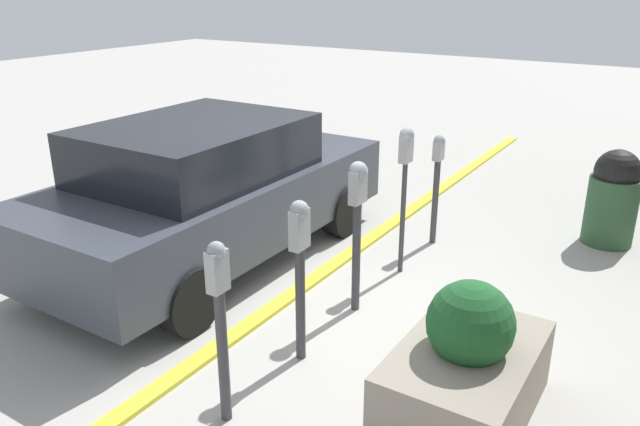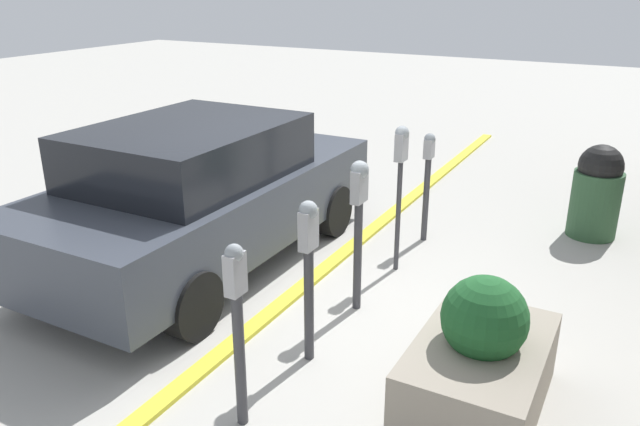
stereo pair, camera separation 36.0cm
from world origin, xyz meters
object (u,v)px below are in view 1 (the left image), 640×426
object	(u,v)px
parked_car_front	(208,190)
parking_meter_farthest	(437,174)
parking_meter_nearest	(220,313)
planter_box	(466,368)
parking_meter_fourth	(405,167)
parking_meter_second	(300,258)
trash_bin	(613,198)
parking_meter_middle	(357,211)

from	to	relation	value
parked_car_front	parking_meter_farthest	bearing A→B (deg)	-47.80
parking_meter_nearest	planter_box	size ratio (longest dim) A/B	0.99
parking_meter_farthest	planter_box	xyz separation A→B (m)	(-2.80, -1.40, -0.45)
parking_meter_nearest	parking_meter_fourth	bearing A→B (deg)	-0.38
parking_meter_second	trash_bin	world-z (taller)	parking_meter_second
parking_meter_middle	parking_meter_farthest	bearing A→B (deg)	-0.08
parking_meter_second	parking_meter_farthest	bearing A→B (deg)	0.26
parking_meter_farthest	parked_car_front	size ratio (longest dim) A/B	0.31
trash_bin	parked_car_front	bearing A→B (deg)	127.71
parking_meter_farthest	planter_box	size ratio (longest dim) A/B	0.94
planter_box	parked_car_front	bearing A→B (deg)	72.13
parking_meter_fourth	parking_meter_farthest	bearing A→B (deg)	0.58
parking_meter_nearest	parked_car_front	distance (m)	2.77
parking_meter_nearest	parked_car_front	xyz separation A→B (m)	(2.01, 1.91, -0.04)
parking_meter_middle	planter_box	xyz separation A→B (m)	(-0.93, -1.40, -0.60)
parking_meter_middle	parked_car_front	world-z (taller)	parked_car_front
parking_meter_nearest	parking_meter_farthest	world-z (taller)	parking_meter_nearest
parking_meter_farthest	parking_meter_fourth	bearing A→B (deg)	-179.42
parking_meter_fourth	parking_meter_nearest	bearing A→B (deg)	179.62
parking_meter_nearest	parking_meter_middle	bearing A→B (deg)	-0.22
parking_meter_middle	planter_box	bearing A→B (deg)	-123.56
parking_meter_second	parking_meter_farthest	world-z (taller)	parking_meter_second
parking_meter_second	parking_meter_middle	bearing A→B (deg)	0.93
parking_meter_nearest	parking_meter_middle	world-z (taller)	parking_meter_middle
parking_meter_farthest	parking_meter_middle	bearing A→B (deg)	179.92
planter_box	parking_meter_farthest	bearing A→B (deg)	26.49
parking_meter_middle	parking_meter_farthest	xyz separation A→B (m)	(1.88, -0.00, -0.15)
planter_box	parking_meter_middle	bearing A→B (deg)	56.44
parking_meter_fourth	parking_meter_farthest	world-z (taller)	parking_meter_fourth
parking_meter_nearest	parking_meter_second	bearing A→B (deg)	-1.39
parking_meter_nearest	trash_bin	xyz separation A→B (m)	(4.84, -1.75, -0.29)
parking_meter_middle	trash_bin	size ratio (longest dim) A/B	1.28
parking_meter_second	parked_car_front	distance (m)	2.22
parking_meter_fourth	planter_box	distance (m)	2.47
planter_box	parking_meter_nearest	bearing A→B (deg)	123.67
parking_meter_nearest	parked_car_front	size ratio (longest dim) A/B	0.32
parking_meter_nearest	planter_box	xyz separation A→B (m)	(0.94, -1.41, -0.46)
parking_meter_middle	parked_car_front	xyz separation A→B (m)	(0.14, 1.92, -0.19)
parking_meter_nearest	parked_car_front	bearing A→B (deg)	43.59
parked_car_front	parking_meter_second	bearing A→B (deg)	-119.24
parking_meter_middle	parked_car_front	bearing A→B (deg)	85.79
parked_car_front	trash_bin	xyz separation A→B (m)	(2.83, -3.66, -0.24)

